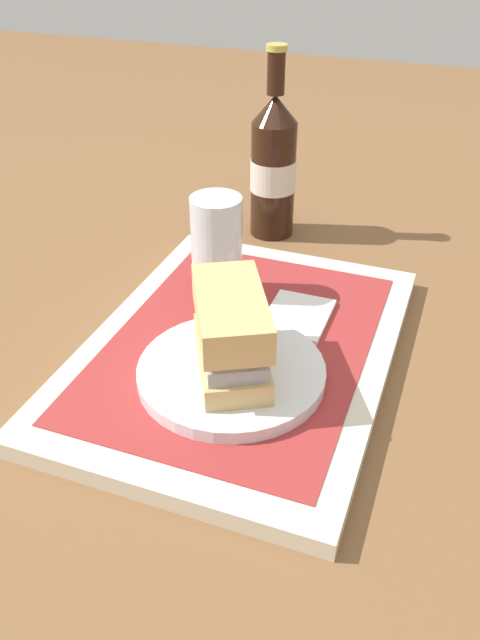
{
  "coord_description": "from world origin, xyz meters",
  "views": [
    {
      "loc": [
        -0.54,
        -0.2,
        0.44
      ],
      "look_at": [
        0.0,
        0.0,
        0.05
      ],
      "focal_mm": 36.3,
      "sensor_mm": 36.0,
      "label": 1
    }
  ],
  "objects_px": {
    "sandwich": "(231,329)",
    "beer_bottle": "(273,165)",
    "beer_glass": "(217,244)",
    "plate": "(231,372)"
  },
  "relations": [
    {
      "from": "beer_glass",
      "to": "beer_bottle",
      "type": "xyz_separation_m",
      "value": [
        0.22,
        0.0,
        0.02
      ]
    },
    {
      "from": "sandwich",
      "to": "beer_bottle",
      "type": "bearing_deg",
      "value": -16.39
    },
    {
      "from": "sandwich",
      "to": "plate",
      "type": "bearing_deg",
      "value": 180.0
    },
    {
      "from": "sandwich",
      "to": "beer_bottle",
      "type": "height_order",
      "value": "beer_bottle"
    },
    {
      "from": "sandwich",
      "to": "beer_glass",
      "type": "xyz_separation_m",
      "value": [
        0.14,
        0.07,
        0.01
      ]
    },
    {
      "from": "plate",
      "to": "beer_bottle",
      "type": "relative_size",
      "value": 0.71
    },
    {
      "from": "plate",
      "to": "sandwich",
      "type": "distance_m",
      "value": 0.05
    },
    {
      "from": "plate",
      "to": "beer_bottle",
      "type": "xyz_separation_m",
      "value": [
        0.37,
        0.08,
        0.08
      ]
    },
    {
      "from": "plate",
      "to": "beer_glass",
      "type": "height_order",
      "value": "beer_glass"
    },
    {
      "from": "plate",
      "to": "sandwich",
      "type": "xyz_separation_m",
      "value": [
        0.0,
        0.0,
        0.05
      ]
    }
  ]
}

